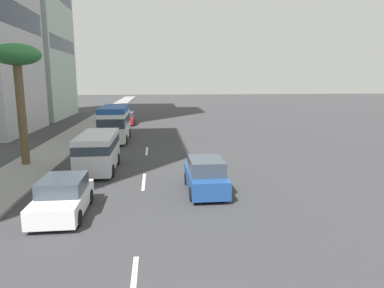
{
  "coord_description": "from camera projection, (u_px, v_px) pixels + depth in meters",
  "views": [
    {
      "loc": [
        -4.31,
        -0.67,
        5.51
      ],
      "look_at": [
        17.55,
        -3.07,
        1.39
      ],
      "focal_mm": 31.98,
      "sensor_mm": 36.0,
      "label": 1
    }
  ],
  "objects": [
    {
      "name": "minibus_fifth",
      "position": [
        115.0,
        122.0,
        31.34
      ],
      "size": [
        6.71,
        2.43,
        3.18
      ],
      "rotation": [
        0.0,
        0.0,
        3.14
      ],
      "color": "silver",
      "rests_on": "ground_plane"
    },
    {
      "name": "car_fourth",
      "position": [
        63.0,
        197.0,
        14.18
      ],
      "size": [
        4.01,
        1.92,
        1.54
      ],
      "rotation": [
        0.0,
        0.0,
        3.14
      ],
      "color": "white",
      "rests_on": "ground_plane"
    },
    {
      "name": "lane_stripe_far",
      "position": [
        147.0,
        151.0,
        27.0
      ],
      "size": [
        3.2,
        0.16,
        0.01
      ],
      "primitive_type": "cube",
      "color": "silver",
      "rests_on": "ground_plane"
    },
    {
      "name": "car_third",
      "position": [
        127.0,
        119.0,
        43.2
      ],
      "size": [
        4.6,
        1.95,
        1.53
      ],
      "rotation": [
        0.0,
        0.0,
        3.14
      ],
      "color": "#A51E1E",
      "rests_on": "ground_plane"
    },
    {
      "name": "lane_stripe_near",
      "position": [
        133.0,
        287.0,
        9.25
      ],
      "size": [
        3.2,
        0.16,
        0.01
      ],
      "primitive_type": "cube",
      "color": "silver",
      "rests_on": "ground_plane"
    },
    {
      "name": "palm_tree",
      "position": [
        17.0,
        62.0,
        21.11
      ],
      "size": [
        2.95,
        2.95,
        7.59
      ],
      "color": "brown",
      "rests_on": "sidewalk_right"
    },
    {
      "name": "lane_stripe_mid",
      "position": [
        144.0,
        181.0,
        18.86
      ],
      "size": [
        3.2,
        0.16,
        0.01
      ],
      "primitive_type": "cube",
      "color": "silver",
      "rests_on": "ground_plane"
    },
    {
      "name": "sidewalk_right",
      "position": [
        77.0,
        134.0,
        35.14
      ],
      "size": [
        162.0,
        3.31,
        0.15
      ],
      "primitive_type": "cube",
      "color": "gray",
      "rests_on": "ground_plane"
    },
    {
      "name": "van_second",
      "position": [
        98.0,
        149.0,
        20.98
      ],
      "size": [
        5.25,
        2.21,
        2.3
      ],
      "rotation": [
        0.0,
        0.0,
        3.14
      ],
      "color": "silver",
      "rests_on": "ground_plane"
    },
    {
      "name": "car_lead",
      "position": [
        206.0,
        176.0,
        17.02
      ],
      "size": [
        4.12,
        1.84,
        1.72
      ],
      "color": "#1E478C",
      "rests_on": "ground_plane"
    },
    {
      "name": "ground_plane",
      "position": [
        149.0,
        133.0,
        35.93
      ],
      "size": [
        198.0,
        198.0,
        0.0
      ],
      "primitive_type": "plane",
      "color": "#38383A"
    }
  ]
}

